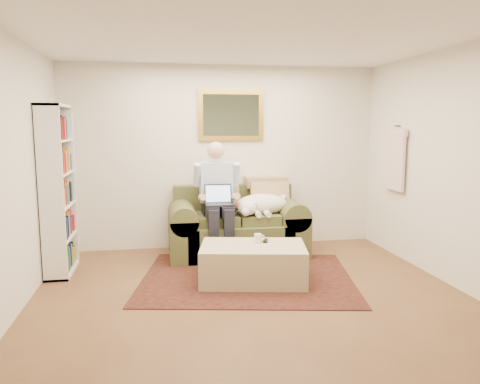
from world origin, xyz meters
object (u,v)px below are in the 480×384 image
object	(u,v)px
coffee_mug	(258,238)
bookshelf	(58,190)
sofa	(237,231)
laptop	(219,199)
seated_man	(218,201)
ottoman	(253,263)
sleeping_dog	(262,204)

from	to	relation	value
coffee_mug	bookshelf	distance (m)	2.44
sofa	laptop	xyz separation A→B (m)	(-0.28, -0.24, 0.49)
seated_man	bookshelf	distance (m)	1.97
ottoman	sofa	bearing A→B (deg)	89.49
coffee_mug	bookshelf	size ratio (longest dim) A/B	0.05
sofa	sleeping_dog	bearing A→B (deg)	-15.74
laptop	coffee_mug	bearing A→B (deg)	-66.95
seated_man	laptop	xyz separation A→B (m)	(0.00, -0.07, 0.04)
sofa	seated_man	bearing A→B (deg)	-148.55
seated_man	ottoman	size ratio (longest dim) A/B	1.32
coffee_mug	seated_man	bearing A→B (deg)	111.37
ottoman	coffee_mug	world-z (taller)	coffee_mug
laptop	sleeping_dog	world-z (taller)	laptop
laptop	bookshelf	xyz separation A→B (m)	(-1.94, -0.16, 0.19)
sofa	laptop	bearing A→B (deg)	-138.98
sleeping_dog	coffee_mug	size ratio (longest dim) A/B	7.55
coffee_mug	bookshelf	world-z (taller)	bookshelf
coffee_mug	sleeping_dog	bearing A→B (deg)	74.84
sleeping_dog	coffee_mug	distance (m)	1.02
laptop	coffee_mug	size ratio (longest dim) A/B	3.56
seated_man	laptop	size ratio (longest dim) A/B	4.33
laptop	sleeping_dog	xyz separation A→B (m)	(0.60, 0.15, -0.11)
ottoman	bookshelf	xyz separation A→B (m)	(-2.21, 0.76, 0.79)
sleeping_dog	ottoman	distance (m)	1.23
seated_man	coffee_mug	bearing A→B (deg)	-68.63
sleeping_dog	coffee_mug	world-z (taller)	sleeping_dog
bookshelf	ottoman	bearing A→B (deg)	-19.02
sofa	coffee_mug	distance (m)	1.06
sleeping_dog	bookshelf	xyz separation A→B (m)	(-2.55, -0.31, 0.30)
laptop	ottoman	bearing A→B (deg)	-74.04
sleeping_dog	sofa	bearing A→B (deg)	164.26
sofa	laptop	size ratio (longest dim) A/B	5.15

